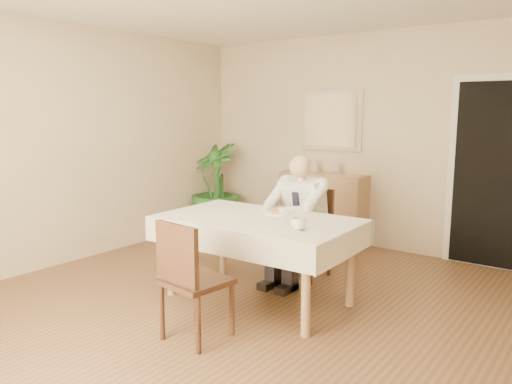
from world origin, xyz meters
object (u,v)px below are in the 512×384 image
Objects in this scene: seated_man at (294,213)px; potted_palm at (215,187)px; chair_far at (309,227)px; chair_near at (189,275)px; sideboard at (323,208)px; dining_table at (258,227)px; coffee_mug at (299,224)px.

seated_man reaches higher than potted_palm.
chair_near is (0.08, -1.83, 0.00)m from chair_far.
sideboard is at bearing 109.04° from seated_man.
chair_far is 0.72× the size of seated_man.
chair_near is 0.81× the size of sideboard.
coffee_mug is (0.52, -0.17, 0.13)m from dining_table.
coffee_mug is at bearing -66.09° from sideboard.
chair_far is 7.32× the size of coffee_mug.
chair_far is 0.34m from seated_man.
chair_far is at bearing 98.84° from chair_near.
dining_table is 0.57m from coffee_mug.
chair_far is at bearing 90.00° from seated_man.
chair_far is 2.25m from potted_palm.
dining_table is at bearing 162.03° from coffee_mug.
potted_palm reaches higher than sideboard.
dining_table is 0.90m from chair_far.
seated_man is (-0.00, -0.29, 0.19)m from chair_far.
coffee_mug is 2.53m from sideboard.
potted_palm is (-2.06, 0.90, 0.11)m from chair_far.
sideboard is at bearing 12.17° from potted_palm.
potted_palm reaches higher than chair_far.
chair_near is at bearing -88.34° from chair_far.
seated_man is at bearing 88.26° from dining_table.
seated_man reaches higher than chair_near.
seated_man is at bearing -90.90° from chair_far.
seated_man is at bearing -29.92° from potted_palm.
dining_table is 1.95× the size of chair_far.
seated_man is 10.18× the size of coffee_mug.
seated_man is 1.62m from sideboard.
sideboard reaches higher than coffee_mug.
potted_palm is at bearing 134.43° from chair_near.
coffee_mug is 0.10× the size of potted_palm.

